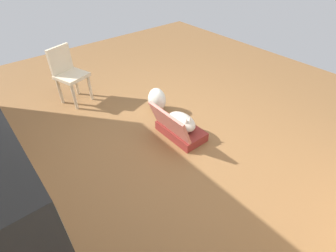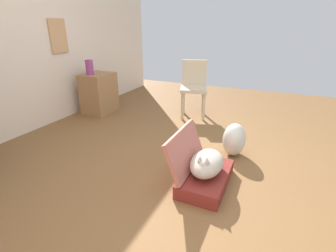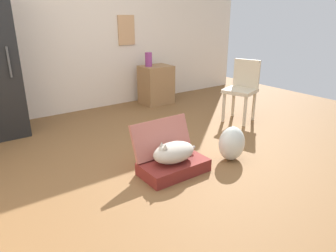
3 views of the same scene
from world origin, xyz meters
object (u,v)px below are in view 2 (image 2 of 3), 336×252
Objects in this scene: suitcase_base at (206,178)px; vase_tall at (89,67)px; side_table at (99,93)px; cat at (207,163)px; chair at (194,86)px; plastic_bag_white at (234,140)px.

vase_tall reaches higher than suitcase_base.
side_table is at bearing 60.07° from suitcase_base.
cat is 1.93m from chair.
vase_tall reaches higher than cat.
suitcase_base is 2.54m from side_table.
suitcase_base is 2.87× the size of vase_tall.
chair is at bearing -67.10° from vase_tall.
plastic_bag_white is at bearing -104.22° from side_table.
side_table is 1.55m from chair.
vase_tall is (1.14, 2.21, 0.54)m from cat.
vase_tall is 0.26× the size of chair.
vase_tall is at bearing -175.34° from chair.
chair is (1.08, 0.85, 0.29)m from plastic_bag_white.
chair reaches higher than side_table.
plastic_bag_white is at bearing -70.17° from chair.
cat is 0.60× the size of chair.
side_table reaches higher than suitcase_base.
suitcase_base is 1.01× the size of side_table.
chair is at bearing 38.07° from plastic_bag_white.
vase_tall is at bearing 78.90° from plastic_bag_white.
plastic_bag_white is 2.45m from vase_tall.
side_table is (1.26, 2.19, 0.26)m from suitcase_base.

